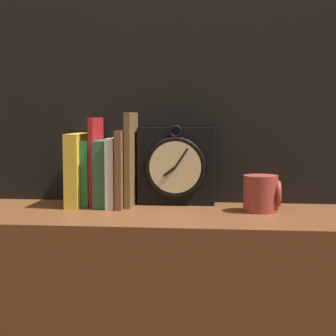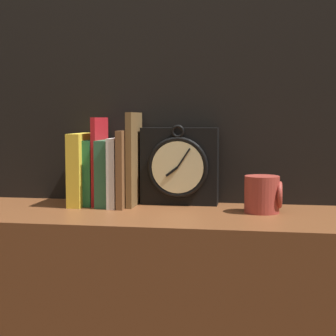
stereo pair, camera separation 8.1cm
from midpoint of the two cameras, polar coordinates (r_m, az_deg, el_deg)
wall_back at (r=1.57m, az=-0.68°, el=10.92°), size 6.00×0.05×2.60m
clock at (r=1.49m, az=-0.70°, el=0.19°), size 0.21×0.07×0.21m
book_slot0_yellow at (r=1.51m, az=-10.66°, el=-0.15°), size 0.04×0.15×0.19m
book_slot1_green at (r=1.51m, az=-9.49°, el=-0.46°), size 0.02×0.13×0.17m
book_slot2_red at (r=1.50m, az=-8.83°, el=0.67°), size 0.01×0.13×0.23m
book_slot3_green at (r=1.49m, az=-8.04°, el=-0.50°), size 0.03×0.14×0.17m
book_slot4_white at (r=1.48m, az=-6.96°, el=-0.41°), size 0.02×0.16×0.18m
book_slot5_brown at (r=1.47m, az=-6.12°, el=-0.04°), size 0.02×0.16×0.20m
book_slot6_brown at (r=1.48m, az=-5.32°, el=0.89°), size 0.02×0.13×0.25m
mug at (r=1.40m, az=7.89°, el=-2.60°), size 0.09×0.08×0.09m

